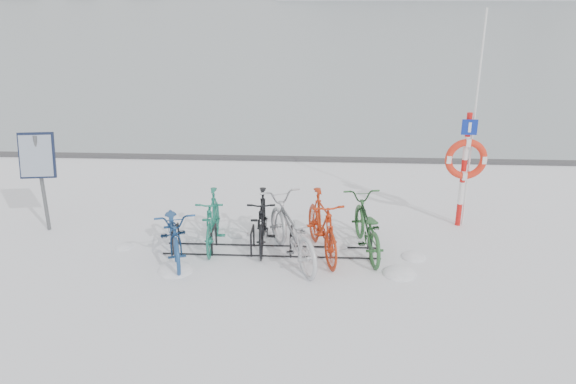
% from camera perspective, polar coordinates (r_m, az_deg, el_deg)
% --- Properties ---
extents(ground, '(900.00, 900.00, 0.00)m').
position_cam_1_polar(ground, '(10.52, -1.65, -6.07)').
color(ground, white).
rests_on(ground, ground).
extents(ice_sheet, '(400.00, 298.00, 0.02)m').
position_cam_1_polar(ice_sheet, '(164.48, 2.99, 18.38)').
color(ice_sheet, '#94A0A7').
rests_on(ice_sheet, ground).
extents(quay_edge, '(400.00, 0.25, 0.10)m').
position_cam_1_polar(quay_edge, '(16.00, 0.07, 3.40)').
color(quay_edge, '#3F3F42').
rests_on(quay_edge, ground).
extents(bike_rack, '(4.00, 0.48, 0.46)m').
position_cam_1_polar(bike_rack, '(10.44, -1.66, -5.18)').
color(bike_rack, black).
rests_on(bike_rack, ground).
extents(info_board, '(0.70, 0.35, 2.02)m').
position_cam_1_polar(info_board, '(11.95, -24.06, 2.86)').
color(info_board, '#595B5E').
rests_on(info_board, ground).
extents(lifebuoy_station, '(0.83, 0.23, 4.29)m').
position_cam_1_polar(lifebuoy_station, '(11.65, 17.63, 3.19)').
color(lifebuoy_station, red).
rests_on(lifebuoy_station, ground).
extents(bike_0, '(1.28, 2.10, 1.04)m').
position_cam_1_polar(bike_0, '(10.35, -11.48, -3.76)').
color(bike_0, navy).
rests_on(bike_0, ground).
extents(bike_1, '(0.60, 1.80, 1.06)m').
position_cam_1_polar(bike_1, '(10.71, -7.67, -2.64)').
color(bike_1, '#196F59').
rests_on(bike_1, ground).
extents(bike_2, '(0.60, 1.82, 1.08)m').
position_cam_1_polar(bike_2, '(10.58, -2.62, -2.72)').
color(bike_2, black).
rests_on(bike_2, ground).
extents(bike_3, '(1.60, 2.34, 1.16)m').
position_cam_1_polar(bike_3, '(10.02, 0.33, -3.78)').
color(bike_3, '#B7BAC0').
rests_on(bike_3, ground).
extents(bike_4, '(1.04, 2.06, 1.19)m').
position_cam_1_polar(bike_4, '(10.24, 3.48, -3.19)').
color(bike_4, '#B32D10').
rests_on(bike_4, ground).
extents(bike_5, '(0.97, 2.07, 1.05)m').
position_cam_1_polar(bike_5, '(10.47, 7.97, -3.26)').
color(bike_5, '#27572B').
rests_on(bike_5, ground).
extents(snow_drifts, '(5.83, 2.08, 0.22)m').
position_cam_1_polar(snow_drifts, '(10.18, -0.03, -6.99)').
color(snow_drifts, white).
rests_on(snow_drifts, ground).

